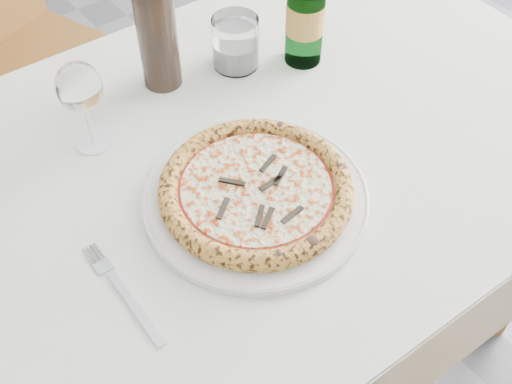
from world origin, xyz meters
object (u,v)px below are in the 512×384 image
plate (256,197)px  wine_glass (80,89)px  dining_table (219,200)px  chair_far (4,44)px  pizza (256,189)px  tumbler (236,46)px  beer_bottle (306,10)px  wine_bottle (156,25)px

plate → wine_glass: 0.31m
dining_table → chair_far: chair_far is taller
dining_table → pizza: (-0.00, -0.10, 0.12)m
tumbler → wine_glass: bearing=-176.3°
beer_bottle → wine_bottle: 0.26m
chair_far → pizza: size_ratio=3.17×
tumbler → wine_bottle: size_ratio=0.34×
tumbler → wine_bottle: 0.16m
tumbler → beer_bottle: 0.14m
plate → tumbler: 0.34m
dining_table → plate: bearing=-90.0°
chair_far → wine_bottle: bearing=-80.8°
wine_glass → tumbler: wine_glass is taller
dining_table → wine_bottle: (0.05, 0.23, 0.21)m
dining_table → wine_bottle: bearing=78.3°
dining_table → tumbler: tumbler is taller
wine_glass → beer_bottle: bearing=-6.3°
pizza → beer_bottle: bearing=37.3°
pizza → wine_bottle: 0.34m
pizza → dining_table: bearing=90.0°
chair_far → wine_bottle: (0.10, -0.62, 0.34)m
dining_table → plate: 0.14m
chair_far → pizza: bearing=-86.8°
plate → wine_glass: size_ratio=2.16×
chair_far → wine_glass: chair_far is taller
chair_far → tumbler: chair_far is taller
tumbler → beer_bottle: (0.11, -0.07, 0.07)m
pizza → wine_glass: wine_glass is taller
chair_far → wine_glass: (-0.08, -0.68, 0.34)m
pizza → wine_bottle: bearing=81.9°
pizza → beer_bottle: beer_bottle is taller
chair_far → wine_bottle: wine_bottle is taller
pizza → tumbler: 0.34m
dining_table → beer_bottle: size_ratio=5.46×
plate → dining_table: bearing=90.0°
wine_glass → wine_bottle: size_ratio=0.57×
wine_glass → pizza: bearing=-63.7°
tumbler → beer_bottle: size_ratio=0.36×
dining_table → tumbler: size_ratio=15.16×
dining_table → wine_bottle: wine_bottle is taller
tumbler → beer_bottle: beer_bottle is taller
chair_far → wine_bottle: 0.71m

